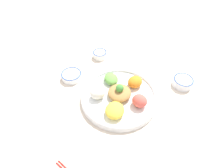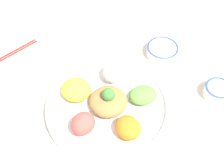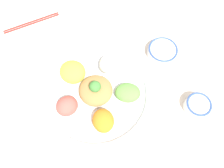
{
  "view_description": "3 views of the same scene",
  "coord_description": "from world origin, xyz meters",
  "px_view_note": "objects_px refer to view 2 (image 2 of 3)",
  "views": [
    {
      "loc": [
        -0.6,
        0.04,
        0.73
      ],
      "look_at": [
        0.02,
        0.06,
        0.07
      ],
      "focal_mm": 30.0,
      "sensor_mm": 36.0,
      "label": 1
    },
    {
      "loc": [
        0.09,
        -0.48,
        0.79
      ],
      "look_at": [
        -0.01,
        0.05,
        0.09
      ],
      "focal_mm": 50.0,
      "sensor_mm": 36.0,
      "label": 2
    },
    {
      "loc": [
        0.15,
        -0.19,
        0.71
      ],
      "look_at": [
        0.03,
        0.05,
        0.08
      ],
      "focal_mm": 35.0,
      "sensor_mm": 36.0,
      "label": 3
    }
  ],
  "objects_px": {
    "salad_platter": "(108,105)",
    "sauce_bowl_red": "(218,91)",
    "rice_bowl_blue": "(162,50)",
    "chopsticks_pair_near": "(8,55)",
    "serving_spoon_main": "(83,34)"
  },
  "relations": [
    {
      "from": "salad_platter",
      "to": "rice_bowl_blue",
      "type": "relative_size",
      "value": 3.48
    },
    {
      "from": "salad_platter",
      "to": "rice_bowl_blue",
      "type": "xyz_separation_m",
      "value": [
        0.14,
        0.26,
        -0.0
      ]
    },
    {
      "from": "salad_platter",
      "to": "chopsticks_pair_near",
      "type": "bearing_deg",
      "value": 158.99
    },
    {
      "from": "salad_platter",
      "to": "sauce_bowl_red",
      "type": "xyz_separation_m",
      "value": [
        0.32,
        0.12,
        -0.0
      ]
    },
    {
      "from": "chopsticks_pair_near",
      "to": "serving_spoon_main",
      "type": "height_order",
      "value": "chopsticks_pair_near"
    },
    {
      "from": "sauce_bowl_red",
      "to": "serving_spoon_main",
      "type": "height_order",
      "value": "sauce_bowl_red"
    },
    {
      "from": "salad_platter",
      "to": "serving_spoon_main",
      "type": "relative_size",
      "value": 2.66
    },
    {
      "from": "sauce_bowl_red",
      "to": "serving_spoon_main",
      "type": "relative_size",
      "value": 0.59
    },
    {
      "from": "salad_platter",
      "to": "sauce_bowl_red",
      "type": "relative_size",
      "value": 4.5
    },
    {
      "from": "salad_platter",
      "to": "sauce_bowl_red",
      "type": "height_order",
      "value": "salad_platter"
    },
    {
      "from": "rice_bowl_blue",
      "to": "sauce_bowl_red",
      "type": "bearing_deg",
      "value": -37.39
    },
    {
      "from": "sauce_bowl_red",
      "to": "chopsticks_pair_near",
      "type": "distance_m",
      "value": 0.71
    },
    {
      "from": "chopsticks_pair_near",
      "to": "serving_spoon_main",
      "type": "xyz_separation_m",
      "value": [
        0.23,
        0.15,
        -0.0
      ]
    },
    {
      "from": "rice_bowl_blue",
      "to": "chopsticks_pair_near",
      "type": "bearing_deg",
      "value": -167.92
    },
    {
      "from": "rice_bowl_blue",
      "to": "serving_spoon_main",
      "type": "height_order",
      "value": "rice_bowl_blue"
    }
  ]
}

